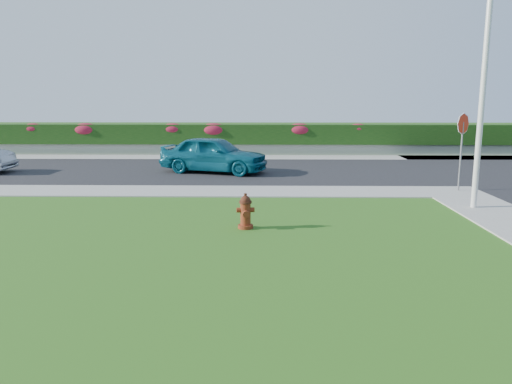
{
  "coord_description": "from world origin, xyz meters",
  "views": [
    {
      "loc": [
        0.65,
        -7.67,
        3.12
      ],
      "look_at": [
        0.44,
        4.17,
        0.9
      ],
      "focal_mm": 35.0,
      "sensor_mm": 36.0,
      "label": 1
    }
  ],
  "objects_px": {
    "sedan_teal": "(214,154)",
    "utility_pole": "(482,97)",
    "stop_sign": "(462,133)",
    "fire_hydrant": "(246,212)"
  },
  "relations": [
    {
      "from": "sedan_teal",
      "to": "utility_pole",
      "type": "distance_m",
      "value": 10.9
    },
    {
      "from": "sedan_teal",
      "to": "stop_sign",
      "type": "xyz_separation_m",
      "value": [
        8.78,
        -4.1,
        1.17
      ]
    },
    {
      "from": "fire_hydrant",
      "to": "utility_pole",
      "type": "bearing_deg",
      "value": 13.22
    },
    {
      "from": "stop_sign",
      "to": "utility_pole",
      "type": "bearing_deg",
      "value": -119.39
    },
    {
      "from": "utility_pole",
      "to": "stop_sign",
      "type": "relative_size",
      "value": 2.38
    },
    {
      "from": "fire_hydrant",
      "to": "utility_pole",
      "type": "xyz_separation_m",
      "value": [
        6.49,
        2.36,
        2.76
      ]
    },
    {
      "from": "utility_pole",
      "to": "stop_sign",
      "type": "xyz_separation_m",
      "value": [
        0.59,
        2.7,
        -1.18
      ]
    },
    {
      "from": "utility_pole",
      "to": "sedan_teal",
      "type": "bearing_deg",
      "value": 140.33
    },
    {
      "from": "sedan_teal",
      "to": "stop_sign",
      "type": "bearing_deg",
      "value": -97.35
    },
    {
      "from": "utility_pole",
      "to": "stop_sign",
      "type": "distance_m",
      "value": 3.0
    }
  ]
}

